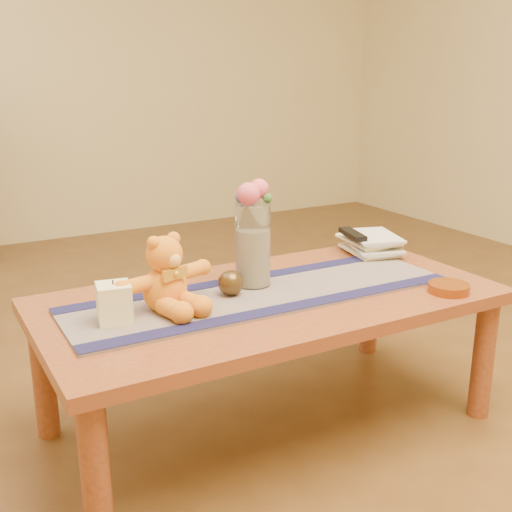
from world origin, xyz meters
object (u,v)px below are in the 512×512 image
book_bottom (351,253)px  amber_dish (449,288)px  teddy_bear (164,274)px  pillar_candle (114,303)px  tv_remote (353,234)px  bronze_ball (231,283)px  glass_vase (253,245)px

book_bottom → amber_dish: (0.02, -0.47, 0.00)m
teddy_bear → book_bottom: bearing=-2.5°
teddy_bear → amber_dish: bearing=-34.6°
pillar_candle → amber_dish: pillar_candle is taller
amber_dish → teddy_bear: bearing=160.8°
book_bottom → tv_remote: size_ratio=1.39×
book_bottom → bronze_ball: bearing=-151.9°
pillar_candle → amber_dish: 1.01m
tv_remote → amber_dish: bearing=-73.3°
teddy_bear → tv_remote: teddy_bear is taller
bronze_ball → book_bottom: size_ratio=0.35×
teddy_bear → amber_dish: size_ratio=2.40×
bronze_ball → book_bottom: bronze_ball is taller
glass_vase → tv_remote: (0.48, 0.12, -0.05)m
amber_dish → pillar_candle: bearing=165.3°
pillar_candle → tv_remote: size_ratio=0.66×
teddy_bear → pillar_candle: teddy_bear is taller
pillar_candle → tv_remote: 0.98m
tv_remote → book_bottom: bearing=90.0°
pillar_candle → teddy_bear: bearing=10.2°
bronze_ball → pillar_candle: bearing=-175.0°
amber_dish → bronze_ball: bearing=154.6°
book_bottom → amber_dish: 0.47m
glass_vase → book_bottom: size_ratio=1.17×
glass_vase → pillar_candle: bearing=-170.0°
tv_remote → amber_dish: (0.02, -0.46, -0.07)m
pillar_candle → book_bottom: size_ratio=0.48×
bronze_ball → book_bottom: 0.62m
glass_vase → amber_dish: 0.62m
amber_dish → tv_remote: bearing=92.7°
book_bottom → tv_remote: (-0.00, -0.01, 0.07)m
pillar_candle → glass_vase: size_ratio=0.41×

